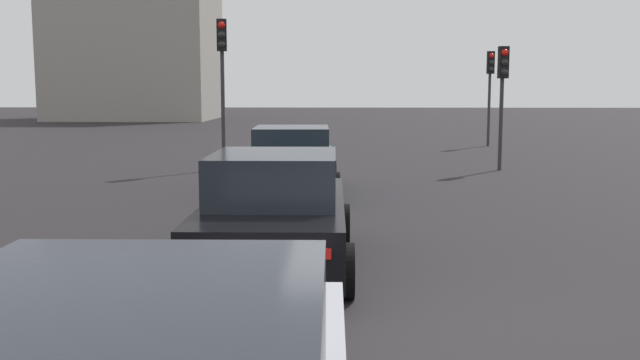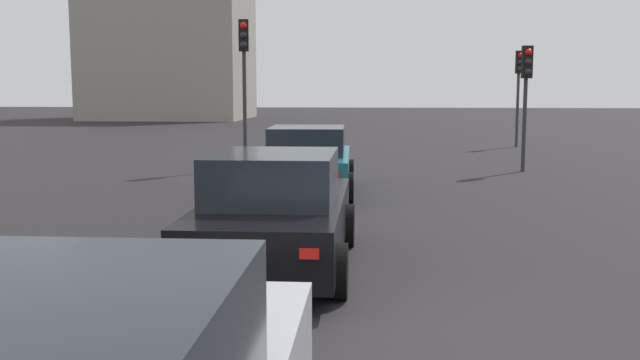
# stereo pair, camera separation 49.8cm
# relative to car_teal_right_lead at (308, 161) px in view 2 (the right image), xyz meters

# --- Properties ---
(ground_plane) EXTENTS (160.00, 160.00, 0.20)m
(ground_plane) POSITION_rel_car_teal_right_lead_xyz_m (-9.11, -1.81, -0.83)
(ground_plane) COLOR black
(car_teal_right_lead) EXTENTS (4.47, 2.17, 1.51)m
(car_teal_right_lead) POSITION_rel_car_teal_right_lead_xyz_m (0.00, 0.00, 0.00)
(car_teal_right_lead) COLOR #19606B
(car_teal_right_lead) RESTS_ON ground_plane
(car_black_right_second) EXTENTS (4.44, 2.01, 1.55)m
(car_black_right_second) POSITION_rel_car_teal_right_lead_xyz_m (-6.82, -0.23, 0.01)
(car_black_right_second) COLOR black
(car_black_right_second) RESTS_ON ground_plane
(traffic_light_near_left) EXTENTS (0.32, 0.29, 3.53)m
(traffic_light_near_left) POSITION_rel_car_teal_right_lead_xyz_m (4.70, -5.70, 1.82)
(traffic_light_near_left) COLOR #2D2D30
(traffic_light_near_left) RESTS_ON ground_plane
(traffic_light_near_right) EXTENTS (0.32, 0.29, 3.83)m
(traffic_light_near_right) POSITION_rel_car_teal_right_lead_xyz_m (13.45, -7.16, 2.03)
(traffic_light_near_right) COLOR #2D2D30
(traffic_light_near_right) RESTS_ON ground_plane
(traffic_light_far_left) EXTENTS (0.32, 0.30, 4.31)m
(traffic_light_far_left) POSITION_rel_car_teal_right_lead_xyz_m (4.68, 2.29, 2.36)
(traffic_light_far_left) COLOR #2D2D30
(traffic_light_far_left) RESTS_ON ground_plane
(building_facade_left) EXTENTS (9.79, 11.51, 10.22)m
(building_facade_left) POSITION_rel_car_teal_right_lead_xyz_m (38.49, 14.19, 4.38)
(building_facade_left) COLOR gray
(building_facade_left) RESTS_ON ground_plane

